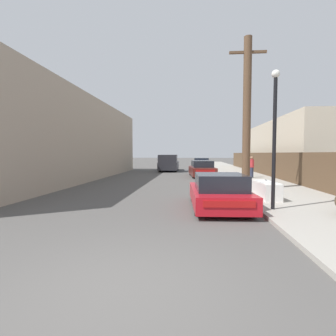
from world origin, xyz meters
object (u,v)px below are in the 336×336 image
object	(u,v)px
utility_pole	(247,113)
street_lamp	(275,129)
car_parked_far	(201,165)
discarded_fridge	(266,190)
pedestrian	(252,167)
car_parked_mid	(202,169)
pickup_truck	(169,163)
parked_sports_car_red	(219,192)

from	to	relation	value
utility_pole	street_lamp	distance (m)	4.76
car_parked_far	utility_pole	distance (m)	17.04
discarded_fridge	pedestrian	world-z (taller)	pedestrian
car_parked_mid	car_parked_far	bearing A→B (deg)	83.60
discarded_fridge	pedestrian	xyz separation A→B (m)	(1.50, 9.38, 0.48)
street_lamp	pedestrian	xyz separation A→B (m)	(1.86, 11.48, -1.81)
pickup_truck	discarded_fridge	bearing A→B (deg)	106.71
parked_sports_car_red	car_parked_far	size ratio (longest dim) A/B	0.94
parked_sports_car_red	car_parked_mid	distance (m)	12.67
car_parked_mid	pedestrian	world-z (taller)	pedestrian
discarded_fridge	pickup_truck	distance (m)	18.41
pedestrian	pickup_truck	bearing A→B (deg)	130.75
car_parked_far	utility_pole	size ratio (longest dim) A/B	0.58
parked_sports_car_red	car_parked_mid	size ratio (longest dim) A/B	0.86
car_parked_mid	parked_sports_car_red	bearing A→B (deg)	-94.11
parked_sports_car_red	utility_pole	world-z (taller)	utility_pole
utility_pole	pedestrian	distance (m)	7.73
car_parked_far	pedestrian	bearing A→B (deg)	-69.83
pickup_truck	pedestrian	bearing A→B (deg)	129.95
pickup_truck	utility_pole	distance (m)	16.23
parked_sports_car_red	street_lamp	world-z (taller)	street_lamp
car_parked_far	pedestrian	distance (m)	10.35
parked_sports_car_red	utility_pole	size ratio (longest dim) A/B	0.55
pickup_truck	utility_pole	xyz separation A→B (m)	(5.23, -15.05, 3.06)
utility_pole	pedestrian	world-z (taller)	utility_pole
car_parked_mid	pedestrian	bearing A→B (deg)	-29.99
parked_sports_car_red	pickup_truck	xyz separation A→B (m)	(-3.49, 19.10, 0.33)
parked_sports_car_red	car_parked_far	distance (m)	20.69
car_parked_mid	street_lamp	size ratio (longest dim) A/B	1.06
discarded_fridge	parked_sports_car_red	world-z (taller)	parked_sports_car_red
pedestrian	car_parked_mid	bearing A→B (deg)	154.71
car_parked_mid	pickup_truck	bearing A→B (deg)	112.87
pickup_truck	parked_sports_car_red	bearing A→B (deg)	99.54
utility_pole	street_lamp	size ratio (longest dim) A/B	1.67
pedestrian	discarded_fridge	bearing A→B (deg)	-99.09
car_parked_far	pickup_truck	size ratio (longest dim) A/B	0.80
parked_sports_car_red	pedestrian	bearing A→B (deg)	69.23
pedestrian	car_parked_far	bearing A→B (deg)	109.45
parked_sports_car_red	pedestrian	size ratio (longest dim) A/B	2.55
utility_pole	pedestrian	bearing A→B (deg)	75.23
discarded_fridge	parked_sports_car_red	bearing A→B (deg)	-146.60
parked_sports_car_red	pedestrian	distance (m)	11.50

